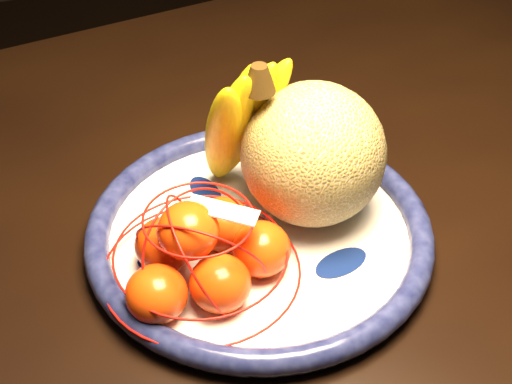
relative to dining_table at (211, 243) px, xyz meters
name	(u,v)px	position (x,y,z in m)	size (l,w,h in m)	color
dining_table	(211,243)	(0.00, 0.00, 0.00)	(1.65, 1.08, 0.78)	black
fruit_bowl	(259,234)	(0.03, -0.10, 0.10)	(0.40, 0.40, 0.03)	white
cantaloupe	(313,154)	(0.10, -0.09, 0.18)	(0.16, 0.16, 0.16)	olive
banana_bunch	(237,120)	(0.03, -0.02, 0.20)	(0.13, 0.13, 0.21)	yellow
mandarin_bag	(202,254)	(-0.05, -0.14, 0.13)	(0.22, 0.22, 0.13)	#FF3000
price_tag	(223,210)	(-0.03, -0.15, 0.19)	(0.07, 0.03, 0.00)	white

